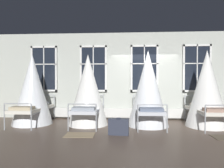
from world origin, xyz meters
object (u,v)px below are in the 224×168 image
object	(u,v)px
cot_third	(148,89)
cot_fourth	(207,89)
cot_first	(32,90)
suitcase_dark	(119,127)
cot_second	(88,90)

from	to	relation	value
cot_third	cot_fourth	distance (m)	1.91
cot_first	cot_fourth	world-z (taller)	cot_fourth
cot_fourth	suitcase_dark	xyz separation A→B (m)	(-2.84, -1.24, -0.99)
cot_third	cot_first	bearing A→B (deg)	88.27
cot_third	suitcase_dark	world-z (taller)	cot_third
suitcase_dark	cot_first	bearing A→B (deg)	162.70
cot_fourth	suitcase_dark	bearing A→B (deg)	113.01
cot_third	cot_fourth	bearing A→B (deg)	-91.42
cot_fourth	cot_second	bearing A→B (deg)	89.00
cot_second	cot_third	bearing A→B (deg)	-90.80
cot_fourth	cot_third	bearing A→B (deg)	89.61
cot_fourth	suitcase_dark	size ratio (longest dim) A/B	4.33
cot_second	cot_fourth	world-z (taller)	cot_fourth
suitcase_dark	cot_second	bearing A→B (deg)	135.55
cot_second	suitcase_dark	size ratio (longest dim) A/B	4.16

